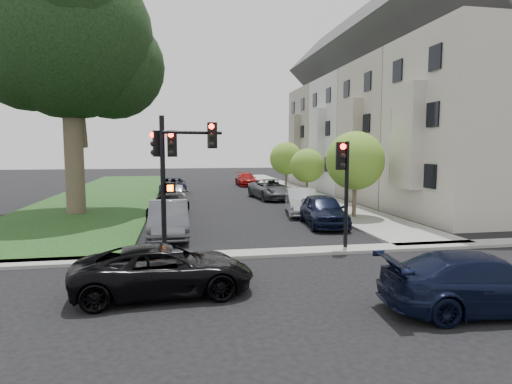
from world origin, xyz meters
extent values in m
plane|color=black|center=(0.00, 0.00, 0.00)|extent=(140.00, 140.00, 0.00)
cube|color=black|center=(-9.00, 24.00, 0.06)|extent=(8.00, 44.00, 0.12)
cube|color=gray|center=(6.75, 24.00, 0.06)|extent=(3.50, 44.00, 0.12)
cube|color=gray|center=(0.00, 2.00, 0.06)|extent=(60.00, 1.00, 0.12)
cube|color=beige|center=(12.50, 8.00, 5.00)|extent=(7.00, 7.40, 10.00)
cube|color=beige|center=(8.65, 8.00, 4.50)|extent=(0.70, 2.20, 5.50)
cube|color=black|center=(8.95, 8.00, 5.50)|extent=(0.08, 3.60, 6.00)
cube|color=tan|center=(12.50, 15.50, 5.00)|extent=(7.00, 7.40, 10.00)
cube|color=#434343|center=(12.50, 15.50, 12.47)|extent=(7.00, 7.55, 7.00)
cube|color=tan|center=(8.65, 15.50, 4.50)|extent=(0.70, 2.20, 5.50)
cube|color=black|center=(8.95, 15.50, 5.50)|extent=(0.08, 3.60, 6.00)
cube|color=silver|center=(12.50, 23.00, 5.00)|extent=(7.00, 7.40, 10.00)
cube|color=#434343|center=(12.50, 23.00, 12.47)|extent=(7.00, 7.55, 7.00)
cube|color=silver|center=(8.65, 23.00, 4.50)|extent=(0.70, 2.20, 5.50)
cube|color=black|center=(8.95, 23.00, 5.50)|extent=(0.08, 3.60, 6.00)
cube|color=gray|center=(12.50, 30.50, 5.00)|extent=(7.00, 7.40, 10.00)
cube|color=#434343|center=(12.50, 30.50, 12.47)|extent=(7.00, 7.55, 7.00)
cube|color=gray|center=(8.65, 30.50, 4.50)|extent=(0.70, 2.20, 5.50)
cube|color=black|center=(8.95, 30.50, 5.50)|extent=(0.08, 3.60, 6.00)
cylinder|color=#4B3A30|center=(-9.20, 13.17, 3.86)|extent=(1.06, 1.06, 7.73)
sphere|color=black|center=(-9.20, 13.17, 10.14)|extent=(9.27, 9.27, 9.27)
sphere|color=black|center=(-7.07, 14.14, 8.69)|extent=(6.18, 6.18, 6.18)
sphere|color=black|center=(-11.13, 12.69, 9.17)|extent=(6.57, 6.57, 6.57)
sphere|color=black|center=(-10.16, 14.91, 12.07)|extent=(5.41, 5.41, 5.41)
cylinder|color=#4B3A30|center=(6.20, 8.98, 1.14)|extent=(0.23, 0.23, 2.28)
sphere|color=#629831|center=(6.20, 8.98, 3.20)|extent=(3.20, 3.20, 3.20)
cylinder|color=#4B3A30|center=(6.20, 17.85, 0.91)|extent=(0.18, 0.18, 1.83)
sphere|color=#629831|center=(6.20, 17.85, 2.56)|extent=(2.56, 2.56, 2.56)
cylinder|color=#4B3A30|center=(6.20, 24.30, 1.05)|extent=(0.21, 0.21, 2.10)
sphere|color=#629831|center=(6.20, 24.30, 2.94)|extent=(2.94, 2.94, 2.94)
cylinder|color=black|center=(-3.80, 2.20, 2.50)|extent=(0.21, 0.21, 5.00)
cylinder|color=black|center=(-2.74, 2.20, 4.42)|extent=(2.08, 0.62, 0.12)
cube|color=black|center=(-3.46, 2.20, 4.04)|extent=(0.34, 0.31, 0.91)
cube|color=black|center=(-2.07, 2.20, 4.33)|extent=(0.34, 0.31, 0.91)
cube|color=black|center=(-3.99, 2.44, 4.04)|extent=(0.31, 0.34, 0.91)
sphere|color=#FF0C05|center=(-3.46, 2.06, 4.35)|extent=(0.19, 0.19, 0.19)
sphere|color=black|center=(-3.46, 2.06, 3.73)|extent=(0.19, 0.19, 0.19)
cube|color=black|center=(-3.56, 2.20, 2.50)|extent=(0.38, 0.31, 0.37)
cube|color=#FF5905|center=(-3.56, 2.07, 2.50)|extent=(0.21, 0.03, 0.21)
cylinder|color=black|center=(2.97, 2.20, 2.07)|extent=(0.19, 0.19, 4.13)
cube|color=black|center=(2.70, 2.20, 3.59)|extent=(0.39, 0.36, 1.03)
sphere|color=#FF0C05|center=(2.70, 2.04, 3.94)|extent=(0.22, 0.22, 0.22)
imported|color=black|center=(-3.67, -1.64, 0.66)|extent=(4.88, 2.52, 1.32)
imported|color=black|center=(3.83, -4.22, 0.70)|extent=(4.98, 2.34, 1.41)
imported|color=black|center=(3.82, 7.26, 0.79)|extent=(2.26, 4.76, 1.57)
imported|color=#999BA0|center=(3.76, 10.95, 0.76)|extent=(2.41, 4.84, 1.53)
imported|color=#3F4247|center=(3.69, 18.67, 0.75)|extent=(3.16, 5.70, 1.51)
imported|color=maroon|center=(3.52, 30.32, 0.66)|extent=(1.94, 4.60, 1.32)
imported|color=#3F4247|center=(-3.74, 5.91, 0.78)|extent=(1.74, 4.78, 1.57)
imported|color=black|center=(-3.83, 11.42, 0.65)|extent=(2.58, 4.70, 1.29)
imported|color=#999BA0|center=(-3.54, 17.59, 0.67)|extent=(1.70, 3.97, 1.34)
imported|color=black|center=(-3.79, 24.18, 0.68)|extent=(2.25, 4.86, 1.35)
camera|label=1|loc=(-3.23, -13.00, 3.89)|focal=30.00mm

